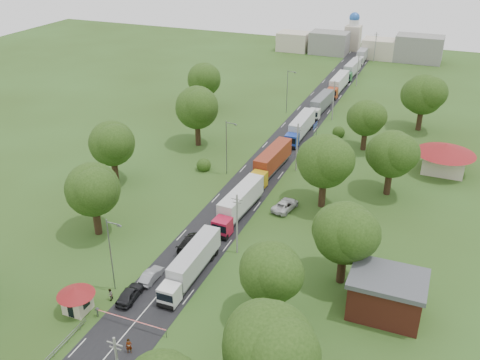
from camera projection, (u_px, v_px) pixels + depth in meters
The scene contains 43 objects.
ground at pixel (221, 220), 80.86m from camera, with size 260.00×260.00×0.00m, color #2D4416.
road at pixel (265, 168), 97.42m from camera, with size 8.00×200.00×0.04m, color black.
boom_barrier at pixel (120, 317), 60.22m from camera, with size 9.22×0.35×1.18m.
guard_booth at pixel (76, 296), 61.60m from camera, with size 4.40×4.40×3.45m.
info_sign at pixel (315, 128), 106.74m from camera, with size 0.12×3.10×4.10m.
pole_1 at pixel (237, 223), 71.12m from camera, with size 1.60×0.24×9.00m.
pole_2 at pixel (297, 146), 94.29m from camera, with size 1.60×0.24×9.00m.
pole_3 at pixel (333, 100), 117.47m from camera, with size 1.60×0.24×9.00m.
pole_4 at pixel (358, 69), 140.65m from camera, with size 1.60×0.24×9.00m.
pole_5 at pixel (375, 46), 163.83m from camera, with size 1.60×0.24×9.00m.
lamp_0 at pixel (111, 252), 63.59m from camera, with size 2.03×0.22×10.00m.
lamp_1 at pixel (227, 145), 92.56m from camera, with size 2.03×0.22×10.00m.
lamp_2 at pixel (288, 89), 121.54m from camera, with size 2.03×0.22×10.00m.
tree_1 at pixel (270, 347), 46.62m from camera, with size 9.60×9.60×12.05m.
tree_2 at pixel (271, 271), 58.43m from camera, with size 8.00×8.00×10.10m.
tree_3 at pixel (345, 232), 64.43m from camera, with size 8.80×8.80×11.07m.
tree_4 at pixel (325, 160), 81.40m from camera, with size 9.60×9.60×12.05m.
tree_5 at pixel (392, 154), 85.28m from camera, with size 8.80×8.80×11.07m.
tree_6 at pixel (366, 117), 101.97m from camera, with size 8.00×8.00×10.10m.
tree_7 at pixel (424, 94), 110.83m from camera, with size 9.60×9.60×12.05m.
tree_10 at pixel (93, 189), 74.47m from camera, with size 8.80×8.80×11.07m.
tree_11 at pixel (112, 143), 89.23m from camera, with size 8.80×8.80×11.07m.
tree_12 at pixel (197, 107), 103.51m from camera, with size 9.60×9.60×12.05m.
tree_13 at pixel (204, 79), 123.01m from camera, with size 8.80×8.80×11.07m.
house_brick at pixel (386, 295), 61.04m from camera, with size 8.60×6.60×5.20m.
house_cream at pixel (445, 154), 94.02m from camera, with size 10.08×10.08×5.80m.
distant_town at pixel (362, 46), 170.12m from camera, with size 52.00×8.00×8.00m.
church at pixel (353, 34), 177.44m from camera, with size 5.00×5.00×12.30m.
truck_0 at pixel (192, 263), 67.57m from camera, with size 2.41×13.69×3.79m.
truck_1 at pixel (239, 203), 81.15m from camera, with size 3.16×14.56×4.02m.
truck_2 at pixel (271, 161), 94.56m from camera, with size 3.24×15.03×4.15m.
truck_3 at pixel (301, 127), 109.86m from camera, with size 2.49×14.48×4.02m.
truck_4 at pixel (321, 104), 123.41m from camera, with size 2.90×13.60×3.76m.
truck_5 at pixel (338, 84), 137.10m from camera, with size 2.68×14.69×4.07m.
truck_6 at pixel (352, 69), 150.16m from camera, with size 2.91×14.05×3.88m.
truck_7 at pixel (363, 54), 165.62m from camera, with size 2.39×13.97×3.88m.
car_lane_front at pixel (130, 294), 64.06m from camera, with size 1.85×4.60×1.57m, color black.
car_lane_mid at pixel (152, 275), 67.47m from camera, with size 1.48×4.25×1.40m, color gray.
car_lane_rear at pixel (190, 242), 74.02m from camera, with size 2.26×5.57×1.62m, color black.
car_verge_near at pixel (285, 205), 83.42m from camera, with size 2.53×5.48×1.52m, color silver.
car_verge_far at pixel (323, 148), 103.56m from camera, with size 1.65×4.10×1.40m, color #4C4D52.
pedestrian_near at pixel (129, 346), 56.19m from camera, with size 0.66×0.44×1.82m, color gray.
pedestrian_booth at pixel (110, 295), 63.89m from camera, with size 0.77×0.60×1.59m, color gray.
Camera 1 is at (28.67, -63.31, 41.87)m, focal length 40.00 mm.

